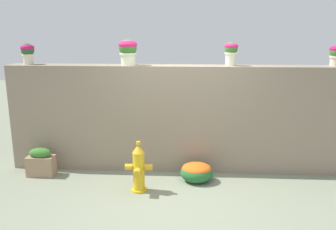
% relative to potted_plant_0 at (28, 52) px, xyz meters
% --- Properties ---
extents(ground_plane, '(24.00, 24.00, 0.00)m').
position_rel_potted_plant_0_xyz_m(ground_plane, '(2.66, -1.17, -2.10)').
color(ground_plane, gray).
extents(stone_wall, '(5.99, 0.41, 1.88)m').
position_rel_potted_plant_0_xyz_m(stone_wall, '(2.66, -0.03, -1.16)').
color(stone_wall, gray).
rests_on(stone_wall, ground).
extents(potted_plant_0, '(0.24, 0.24, 0.36)m').
position_rel_potted_plant_0_xyz_m(potted_plant_0, '(0.00, 0.00, 0.00)').
color(potted_plant_0, beige).
rests_on(potted_plant_0, stone_wall).
extents(potted_plant_1, '(0.32, 0.32, 0.45)m').
position_rel_potted_plant_0_xyz_m(potted_plant_1, '(1.79, -0.05, 0.04)').
color(potted_plant_1, beige).
rests_on(potted_plant_1, stone_wall).
extents(potted_plant_2, '(0.23, 0.23, 0.40)m').
position_rel_potted_plant_0_xyz_m(potted_plant_2, '(3.54, -0.03, 0.02)').
color(potted_plant_2, beige).
rests_on(potted_plant_2, stone_wall).
extents(fire_hydrant, '(0.43, 0.35, 0.81)m').
position_rel_potted_plant_0_xyz_m(fire_hydrant, '(2.08, -1.03, -1.73)').
color(fire_hydrant, gold).
rests_on(fire_hydrant, ground).
extents(flower_bush_left, '(0.54, 0.49, 0.33)m').
position_rel_potted_plant_0_xyz_m(flower_bush_left, '(2.99, -0.60, -1.93)').
color(flower_bush_left, '#276932').
rests_on(flower_bush_left, ground).
extents(planter_box, '(0.46, 0.25, 0.50)m').
position_rel_potted_plant_0_xyz_m(planter_box, '(0.29, -0.52, -1.86)').
color(planter_box, '#9E7E61').
rests_on(planter_box, ground).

